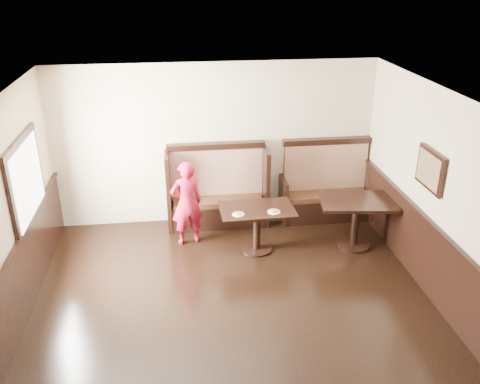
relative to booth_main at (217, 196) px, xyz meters
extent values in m
plane|color=black|center=(0.00, -3.30, -0.53)|extent=(7.00, 7.00, 0.00)
plane|color=beige|center=(0.00, 0.20, 0.87)|extent=(5.50, 0.00, 5.50)
plane|color=beige|center=(2.75, -3.30, 0.87)|extent=(0.00, 7.00, 7.00)
plane|color=white|center=(0.00, -3.30, 2.27)|extent=(7.00, 7.00, 0.00)
cube|color=black|center=(2.72, -3.30, -0.03)|extent=(0.05, 6.90, 1.00)
cube|color=black|center=(-2.71, -1.40, 1.02)|extent=(0.05, 1.50, 1.20)
cube|color=white|center=(-2.69, -1.40, 1.02)|extent=(0.01, 1.30, 1.00)
cube|color=black|center=(2.71, -2.10, 1.17)|extent=(0.04, 0.70, 0.55)
cube|color=olive|center=(2.69, -2.10, 1.17)|extent=(0.01, 0.60, 0.45)
cube|color=black|center=(0.00, -0.08, -0.32)|extent=(1.60, 0.50, 0.42)
cube|color=#3B2012|center=(0.00, -0.08, -0.07)|extent=(1.54, 0.46, 0.09)
cube|color=#4E0F1E|center=(0.00, 0.13, 0.37)|extent=(1.60, 0.12, 0.92)
cube|color=black|center=(0.00, 0.13, 0.87)|extent=(1.68, 0.16, 0.10)
cube|color=black|center=(-0.84, 0.02, 0.15)|extent=(0.07, 0.72, 1.36)
cube|color=black|center=(0.84, 0.02, 0.15)|extent=(0.07, 0.72, 1.36)
cube|color=black|center=(1.95, -0.08, -0.32)|extent=(1.50, 0.50, 0.42)
cube|color=#3B2012|center=(1.95, -0.08, -0.07)|extent=(1.44, 0.46, 0.09)
cube|color=#4E0F1E|center=(1.95, 0.13, 0.37)|extent=(1.50, 0.12, 0.92)
cube|color=black|center=(1.95, 0.13, 0.87)|extent=(1.58, 0.16, 0.10)
cube|color=black|center=(1.16, 0.02, -0.13)|extent=(0.07, 0.72, 0.80)
cube|color=black|center=(2.74, 0.02, -0.13)|extent=(0.07, 0.72, 0.80)
cube|color=black|center=(0.53, -1.03, 0.19)|extent=(1.17, 0.75, 0.05)
cylinder|color=black|center=(0.53, -1.03, -0.18)|extent=(0.12, 0.12, 0.68)
cylinder|color=black|center=(0.53, -1.03, -0.51)|extent=(0.50, 0.50, 0.03)
cube|color=black|center=(2.13, -1.10, 0.27)|extent=(1.27, 0.92, 0.05)
cylinder|color=black|center=(2.13, -1.10, -0.14)|extent=(0.13, 0.13, 0.75)
cylinder|color=black|center=(2.13, -1.10, -0.51)|extent=(0.56, 0.56, 0.03)
imported|color=#B3132F|center=(-0.55, -0.64, 0.19)|extent=(0.59, 0.46, 1.43)
cylinder|color=white|center=(0.22, -1.20, 0.22)|extent=(0.19, 0.19, 0.01)
cylinder|color=tan|center=(0.22, -1.20, 0.23)|extent=(0.11, 0.11, 0.02)
cylinder|color=#EABA54|center=(0.22, -1.20, 0.24)|extent=(0.10, 0.10, 0.01)
cylinder|color=white|center=(0.77, -1.18, 0.22)|extent=(0.20, 0.20, 0.01)
cylinder|color=tan|center=(0.77, -1.18, 0.23)|extent=(0.12, 0.12, 0.02)
cylinder|color=#EABA54|center=(0.77, -1.18, 0.24)|extent=(0.10, 0.10, 0.01)
camera|label=1|loc=(-0.65, -8.06, 3.70)|focal=38.00mm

